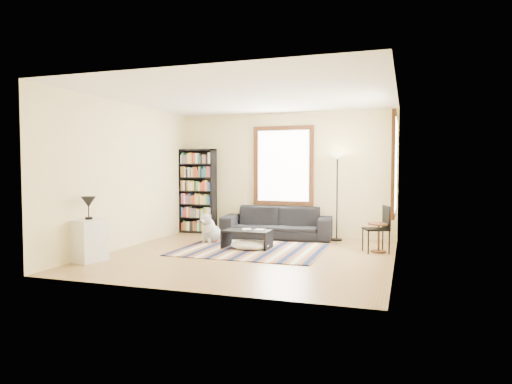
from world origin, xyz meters
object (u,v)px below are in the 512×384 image
(bookshelf, at_px, (197,191))
(floor_lamp, at_px, (337,197))
(dog, at_px, (211,228))
(sofa, at_px, (277,223))
(white_cabinet, at_px, (89,240))
(folding_chair, at_px, (376,229))
(floor_cushion, at_px, (250,245))
(side_table, at_px, (379,238))
(coffee_table, at_px, (247,239))

(bookshelf, relative_size, floor_lamp, 1.08)
(bookshelf, relative_size, dog, 3.28)
(bookshelf, height_order, floor_lamp, bookshelf)
(sofa, xyz_separation_m, bookshelf, (-2.06, 0.27, 0.65))
(sofa, bearing_deg, white_cabinet, -130.20)
(folding_chair, bearing_deg, floor_lamp, 106.32)
(floor_cushion, xyz_separation_m, white_cabinet, (-2.17, -1.85, 0.26))
(bookshelf, xyz_separation_m, folding_chair, (4.24, -1.33, -0.57))
(white_cabinet, bearing_deg, dog, 76.27)
(side_table, xyz_separation_m, dog, (-3.36, 0.02, 0.03))
(floor_cushion, height_order, floor_lamp, floor_lamp)
(folding_chair, relative_size, dog, 1.41)
(floor_lamp, xyz_separation_m, white_cabinet, (-3.57, -3.49, -0.58))
(floor_cushion, height_order, side_table, side_table)
(folding_chair, bearing_deg, coffee_table, 168.27)
(floor_cushion, bearing_deg, bookshelf, 137.34)
(bookshelf, bearing_deg, coffee_table, -42.41)
(sofa, bearing_deg, dog, -144.83)
(sofa, relative_size, folding_chair, 2.77)
(sofa, xyz_separation_m, side_table, (2.23, -1.02, -0.08))
(bookshelf, relative_size, side_table, 3.70)
(bookshelf, bearing_deg, floor_cushion, -42.66)
(sofa, xyz_separation_m, floor_cushion, (-0.10, -1.54, -0.26))
(sofa, relative_size, dog, 3.91)
(side_table, bearing_deg, floor_cushion, -167.50)
(floor_cushion, distance_m, white_cabinet, 2.86)
(folding_chair, distance_m, dog, 3.31)
(floor_lamp, distance_m, dog, 2.73)
(coffee_table, xyz_separation_m, white_cabinet, (-2.08, -1.95, 0.17))
(floor_cushion, relative_size, side_table, 1.38)
(coffee_table, height_order, floor_cushion, coffee_table)
(coffee_table, relative_size, floor_lamp, 0.48)
(folding_chair, height_order, white_cabinet, folding_chair)
(sofa, bearing_deg, floor_lamp, -1.90)
(bookshelf, distance_m, coffee_table, 2.67)
(side_table, relative_size, white_cabinet, 0.77)
(folding_chair, bearing_deg, white_cabinet, -173.33)
(bookshelf, xyz_separation_m, white_cabinet, (-0.21, -3.66, -0.65))
(coffee_table, relative_size, floor_cushion, 1.21)
(dog, bearing_deg, white_cabinet, -106.12)
(floor_cushion, bearing_deg, side_table, 12.50)
(side_table, distance_m, white_cabinet, 5.08)
(sofa, height_order, white_cabinet, white_cabinet)
(sofa, relative_size, bookshelf, 1.19)
(coffee_table, height_order, folding_chair, folding_chair)
(floor_lamp, distance_m, side_table, 1.60)
(coffee_table, relative_size, side_table, 1.67)
(side_table, xyz_separation_m, white_cabinet, (-4.50, -2.36, 0.08))
(floor_lamp, bearing_deg, dog, -155.61)
(white_cabinet, bearing_deg, sofa, 68.00)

